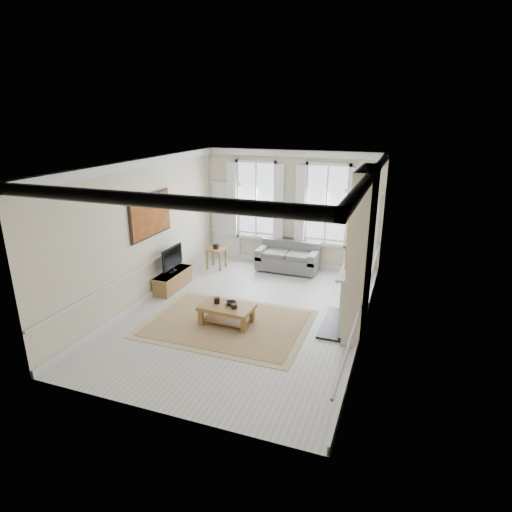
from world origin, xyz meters
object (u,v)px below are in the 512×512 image
at_px(coffee_table, 227,309).
at_px(tv_stand, 173,280).
at_px(sofa, 288,259).
at_px(side_table, 216,252).

bearing_deg(coffee_table, tv_stand, 150.64).
xyz_separation_m(sofa, tv_stand, (-2.44, -2.36, -0.12)).
xyz_separation_m(coffee_table, tv_stand, (-2.11, 1.33, -0.12)).
height_order(coffee_table, tv_stand, tv_stand).
distance_m(sofa, side_table, 2.11).
xyz_separation_m(sofa, coffee_table, (-0.33, -3.68, -0.00)).
distance_m(side_table, tv_stand, 1.87).
xyz_separation_m(sofa, side_table, (-2.03, -0.55, 0.14)).
distance_m(sofa, coffee_table, 3.70).
bearing_deg(sofa, tv_stand, -135.94).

